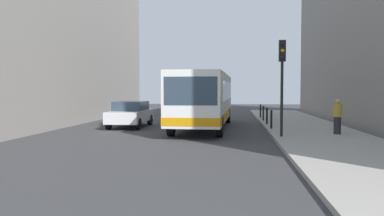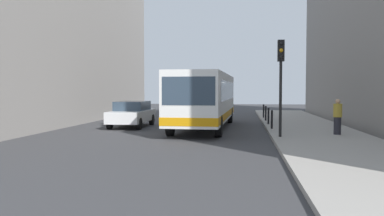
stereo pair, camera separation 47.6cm
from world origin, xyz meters
name	(u,v)px [view 1 (the left image)]	position (x,y,z in m)	size (l,w,h in m)	color
ground_plane	(203,134)	(0.00, 0.00, 0.00)	(80.00, 80.00, 0.00)	#38383A
sidewalk	(316,133)	(5.40, 0.00, 0.07)	(4.40, 40.00, 0.15)	#9E9991
building_left	(22,22)	(-11.50, 4.00, 6.32)	(7.00, 32.00, 12.64)	gray
bus	(205,97)	(-0.10, 2.73, 1.73)	(2.89, 11.10, 3.00)	white
car_beside_bus	(131,113)	(-4.40, 2.98, 0.78)	(1.87, 4.40, 1.48)	silver
traffic_light	(282,70)	(3.55, -2.07, 3.01)	(0.28, 0.33, 4.10)	black
bollard_near	(271,119)	(3.45, 1.39, 0.62)	(0.11, 0.11, 0.95)	black
bollard_mid	(267,116)	(3.45, 4.09, 0.62)	(0.11, 0.11, 0.95)	black
bollard_far	(263,113)	(3.45, 6.80, 0.62)	(0.11, 0.11, 0.95)	black
bollard_farthest	(260,111)	(3.45, 9.50, 0.62)	(0.11, 0.11, 0.95)	black
pedestrian_near_signal	(337,117)	(6.17, -0.87, 0.94)	(0.38, 0.38, 1.59)	#26262D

